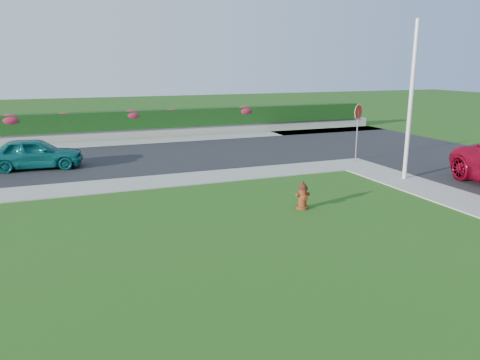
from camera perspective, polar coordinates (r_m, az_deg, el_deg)
name	(u,v)px	position (r m, az deg, el deg)	size (l,w,h in m)	color
ground	(323,263)	(11.13, 10.06, -9.90)	(120.00, 120.00, 0.00)	black
street_far	(71,163)	(23.06, -19.94, 1.98)	(26.00, 8.00, 0.04)	black
sidewalk_far	(47,191)	(18.18, -22.52, -1.29)	(24.00, 2.00, 0.04)	gray
curb_corner	(352,164)	(22.03, 13.49, 1.91)	(2.00, 2.00, 0.04)	gray
sidewalk_beyond	(139,142)	(28.33, -12.20, 4.59)	(34.00, 2.00, 0.04)	gray
retaining_wall	(135,134)	(29.75, -12.71, 5.54)	(34.00, 0.40, 0.60)	gray
hedge	(134,120)	(29.74, -12.83, 7.19)	(32.00, 0.90, 1.10)	black
fire_hydrant	(303,196)	(14.88, 7.66, -1.94)	(0.45, 0.42, 0.89)	#551D0D
sedan_teal	(35,153)	(22.13, -23.76, 3.00)	(1.59, 3.96, 1.35)	#0C5C5B
utility_pole	(411,102)	(19.32, 20.09, 8.91)	(0.16, 0.16, 6.10)	silver
stop_sign	(358,119)	(22.47, 14.18, 7.26)	(0.66, 0.35, 2.70)	slate
flower_clump_b	(11,120)	(29.38, -26.13, 6.59)	(1.37, 0.88, 0.69)	#AA1D37
flower_clump_c	(64,117)	(29.28, -20.63, 7.24)	(1.01, 0.65, 0.51)	#AA1D37
flower_clump_d	(133,115)	(29.60, -12.97, 7.72)	(1.29, 0.83, 0.65)	#AA1D37
flower_clump_e	(172,113)	(30.06, -8.32, 8.10)	(1.07, 0.69, 0.54)	#AA1D37
flower_clump_f	(244,111)	(31.55, 0.53, 8.42)	(1.34, 0.86, 0.67)	#AA1D37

